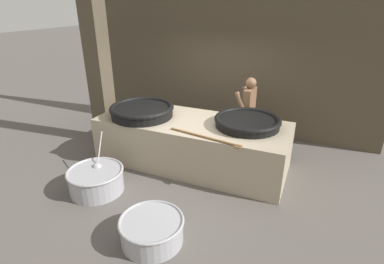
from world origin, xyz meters
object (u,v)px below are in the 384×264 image
(giant_wok_far, at_px, (247,121))
(prep_bowl_meat, at_px, (152,229))
(giant_wok_near, at_px, (142,110))
(cook, at_px, (248,111))
(prep_bowl_vegetables, at_px, (96,179))

(giant_wok_far, xyz_separation_m, prep_bowl_meat, (-0.70, -2.47, -0.85))
(giant_wok_near, relative_size, cook, 0.79)
(giant_wok_near, xyz_separation_m, prep_bowl_vegetables, (-0.11, -1.46, -0.84))
(prep_bowl_meat, bearing_deg, giant_wok_far, 74.24)
(giant_wok_near, distance_m, giant_wok_far, 2.17)
(cook, height_order, prep_bowl_meat, cook)
(giant_wok_far, bearing_deg, prep_bowl_vegetables, -141.48)
(giant_wok_near, relative_size, prep_bowl_vegetables, 1.09)
(cook, distance_m, prep_bowl_meat, 3.56)
(giant_wok_far, height_order, cook, cook)
(prep_bowl_vegetables, distance_m, prep_bowl_meat, 1.69)
(prep_bowl_meat, bearing_deg, prep_bowl_vegetables, 156.18)
(prep_bowl_vegetables, bearing_deg, giant_wok_near, 85.74)
(giant_wok_far, bearing_deg, cook, 102.14)
(giant_wok_far, relative_size, prep_bowl_vegetables, 1.05)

